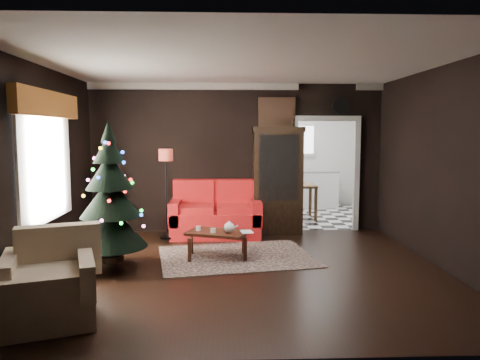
{
  "coord_description": "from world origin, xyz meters",
  "views": [
    {
      "loc": [
        -0.26,
        -6.08,
        1.88
      ],
      "look_at": [
        0.0,
        0.9,
        1.15
      ],
      "focal_mm": 33.83,
      "sensor_mm": 36.0,
      "label": 1
    }
  ],
  "objects_px": {
    "curio_cabinet": "(277,183)",
    "christmas_tree": "(110,194)",
    "armchair": "(48,277)",
    "kitchen_table": "(299,201)",
    "coffee_table": "(218,244)",
    "wall_clock": "(340,106)",
    "teapot": "(229,227)",
    "loveseat": "(216,209)",
    "floor_lamp": "(166,194)"
  },
  "relations": [
    {
      "from": "curio_cabinet",
      "to": "christmas_tree",
      "type": "xyz_separation_m",
      "value": [
        -2.55,
        -2.18,
        0.1
      ]
    },
    {
      "from": "armchair",
      "to": "kitchen_table",
      "type": "bearing_deg",
      "value": 38.94
    },
    {
      "from": "coffee_table",
      "to": "christmas_tree",
      "type": "bearing_deg",
      "value": -160.95
    },
    {
      "from": "wall_clock",
      "to": "kitchen_table",
      "type": "xyz_separation_m",
      "value": [
        -0.55,
        1.25,
        -2.0
      ]
    },
    {
      "from": "curio_cabinet",
      "to": "teapot",
      "type": "relative_size",
      "value": 10.56
    },
    {
      "from": "curio_cabinet",
      "to": "kitchen_table",
      "type": "bearing_deg",
      "value": 65.56
    },
    {
      "from": "loveseat",
      "to": "curio_cabinet",
      "type": "height_order",
      "value": "curio_cabinet"
    },
    {
      "from": "christmas_tree",
      "to": "teapot",
      "type": "height_order",
      "value": "christmas_tree"
    },
    {
      "from": "teapot",
      "to": "wall_clock",
      "type": "height_order",
      "value": "wall_clock"
    },
    {
      "from": "christmas_tree",
      "to": "curio_cabinet",
      "type": "bearing_deg",
      "value": 40.44
    },
    {
      "from": "wall_clock",
      "to": "teapot",
      "type": "bearing_deg",
      "value": -137.12
    },
    {
      "from": "christmas_tree",
      "to": "teapot",
      "type": "bearing_deg",
      "value": 13.22
    },
    {
      "from": "teapot",
      "to": "wall_clock",
      "type": "xyz_separation_m",
      "value": [
        2.13,
        1.97,
        1.89
      ]
    },
    {
      "from": "loveseat",
      "to": "floor_lamp",
      "type": "bearing_deg",
      "value": -157.61
    },
    {
      "from": "curio_cabinet",
      "to": "teapot",
      "type": "distance_m",
      "value": 2.07
    },
    {
      "from": "armchair",
      "to": "coffee_table",
      "type": "xyz_separation_m",
      "value": [
        1.64,
        2.27,
        -0.25
      ]
    },
    {
      "from": "floor_lamp",
      "to": "wall_clock",
      "type": "bearing_deg",
      "value": 13.18
    },
    {
      "from": "curio_cabinet",
      "to": "coffee_table",
      "type": "bearing_deg",
      "value": -123.31
    },
    {
      "from": "floor_lamp",
      "to": "loveseat",
      "type": "bearing_deg",
      "value": 22.39
    },
    {
      "from": "coffee_table",
      "to": "teapot",
      "type": "distance_m",
      "value": 0.35
    },
    {
      "from": "christmas_tree",
      "to": "teapot",
      "type": "relative_size",
      "value": 10.44
    },
    {
      "from": "loveseat",
      "to": "wall_clock",
      "type": "bearing_deg",
      "value": 9.66
    },
    {
      "from": "wall_clock",
      "to": "armchair",
      "type": "bearing_deg",
      "value": -133.74
    },
    {
      "from": "wall_clock",
      "to": "coffee_table",
      "type": "bearing_deg",
      "value": -141.13
    },
    {
      "from": "loveseat",
      "to": "floor_lamp",
      "type": "distance_m",
      "value": 0.97
    },
    {
      "from": "loveseat",
      "to": "floor_lamp",
      "type": "xyz_separation_m",
      "value": [
        -0.84,
        -0.35,
        0.33
      ]
    },
    {
      "from": "teapot",
      "to": "kitchen_table",
      "type": "height_order",
      "value": "kitchen_table"
    },
    {
      "from": "coffee_table",
      "to": "wall_clock",
      "type": "distance_m",
      "value": 3.67
    },
    {
      "from": "christmas_tree",
      "to": "teapot",
      "type": "xyz_separation_m",
      "value": [
        1.63,
        0.38,
        -0.56
      ]
    },
    {
      "from": "floor_lamp",
      "to": "coffee_table",
      "type": "distance_m",
      "value": 1.55
    },
    {
      "from": "curio_cabinet",
      "to": "coffee_table",
      "type": "distance_m",
      "value": 2.14
    },
    {
      "from": "curio_cabinet",
      "to": "floor_lamp",
      "type": "height_order",
      "value": "curio_cabinet"
    },
    {
      "from": "wall_clock",
      "to": "kitchen_table",
      "type": "distance_m",
      "value": 2.43
    },
    {
      "from": "loveseat",
      "to": "floor_lamp",
      "type": "height_order",
      "value": "floor_lamp"
    },
    {
      "from": "floor_lamp",
      "to": "teapot",
      "type": "height_order",
      "value": "floor_lamp"
    },
    {
      "from": "teapot",
      "to": "coffee_table",
      "type": "bearing_deg",
      "value": 145.63
    },
    {
      "from": "christmas_tree",
      "to": "wall_clock",
      "type": "relative_size",
      "value": 5.87
    },
    {
      "from": "kitchen_table",
      "to": "wall_clock",
      "type": "bearing_deg",
      "value": -66.25
    },
    {
      "from": "coffee_table",
      "to": "teapot",
      "type": "height_order",
      "value": "teapot"
    },
    {
      "from": "coffee_table",
      "to": "kitchen_table",
      "type": "distance_m",
      "value": 3.57
    },
    {
      "from": "christmas_tree",
      "to": "wall_clock",
      "type": "height_order",
      "value": "wall_clock"
    },
    {
      "from": "floor_lamp",
      "to": "curio_cabinet",
      "type": "bearing_deg",
      "value": 15.89
    },
    {
      "from": "loveseat",
      "to": "curio_cabinet",
      "type": "xyz_separation_m",
      "value": [
        1.15,
        0.22,
        0.45
      ]
    },
    {
      "from": "christmas_tree",
      "to": "wall_clock",
      "type": "distance_m",
      "value": 4.63
    },
    {
      "from": "floor_lamp",
      "to": "kitchen_table",
      "type": "distance_m",
      "value": 3.34
    },
    {
      "from": "armchair",
      "to": "wall_clock",
      "type": "distance_m",
      "value": 6.02
    },
    {
      "from": "curio_cabinet",
      "to": "wall_clock",
      "type": "bearing_deg",
      "value": 8.53
    },
    {
      "from": "armchair",
      "to": "loveseat",
      "type": "bearing_deg",
      "value": 48.03
    },
    {
      "from": "armchair",
      "to": "floor_lamp",
      "type": "bearing_deg",
      "value": 58.68
    },
    {
      "from": "floor_lamp",
      "to": "kitchen_table",
      "type": "relative_size",
      "value": 2.07
    }
  ]
}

